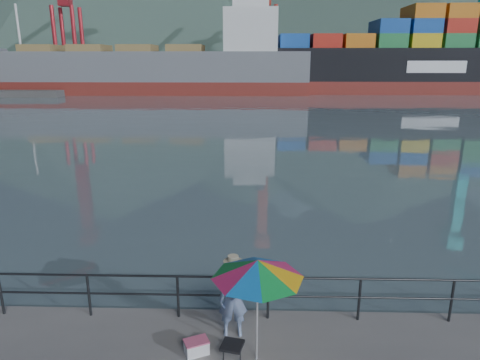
{
  "coord_description": "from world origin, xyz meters",
  "views": [
    {
      "loc": [
        2.62,
        -6.69,
        5.56
      ],
      "look_at": [
        2.25,
        6.0,
        2.0
      ],
      "focal_mm": 32.0,
      "sensor_mm": 36.0,
      "label": 1
    }
  ],
  "objects_px": {
    "container_ship": "(435,59)",
    "bulk_carrier": "(163,69)",
    "fisherman": "(233,299)",
    "beach_umbrella": "(258,269)",
    "cooler_bag": "(197,348)"
  },
  "relations": [
    {
      "from": "beach_umbrella",
      "to": "container_ship",
      "type": "xyz_separation_m",
      "value": [
        32.81,
        74.06,
        3.92
      ]
    },
    {
      "from": "beach_umbrella",
      "to": "cooler_bag",
      "type": "xyz_separation_m",
      "value": [
        -1.18,
        0.13,
        -1.78
      ]
    },
    {
      "from": "container_ship",
      "to": "bulk_carrier",
      "type": "bearing_deg",
      "value": -176.33
    },
    {
      "from": "beach_umbrella",
      "to": "container_ship",
      "type": "relative_size",
      "value": 0.03
    },
    {
      "from": "container_ship",
      "to": "fisherman",
      "type": "bearing_deg",
      "value": -114.43
    },
    {
      "from": "beach_umbrella",
      "to": "bulk_carrier",
      "type": "height_order",
      "value": "bulk_carrier"
    },
    {
      "from": "bulk_carrier",
      "to": "cooler_bag",
      "type": "bearing_deg",
      "value": -78.08
    },
    {
      "from": "bulk_carrier",
      "to": "beach_umbrella",
      "type": "bearing_deg",
      "value": -77.19
    },
    {
      "from": "cooler_bag",
      "to": "beach_umbrella",
      "type": "bearing_deg",
      "value": -30.41
    },
    {
      "from": "cooler_bag",
      "to": "container_ship",
      "type": "distance_m",
      "value": 81.57
    },
    {
      "from": "bulk_carrier",
      "to": "container_ship",
      "type": "bearing_deg",
      "value": 3.67
    },
    {
      "from": "fisherman",
      "to": "beach_umbrella",
      "type": "distance_m",
      "value": 1.41
    },
    {
      "from": "bulk_carrier",
      "to": "container_ship",
      "type": "distance_m",
      "value": 49.07
    },
    {
      "from": "container_ship",
      "to": "cooler_bag",
      "type": "bearing_deg",
      "value": -114.69
    },
    {
      "from": "fisherman",
      "to": "beach_umbrella",
      "type": "relative_size",
      "value": 0.79
    }
  ]
}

